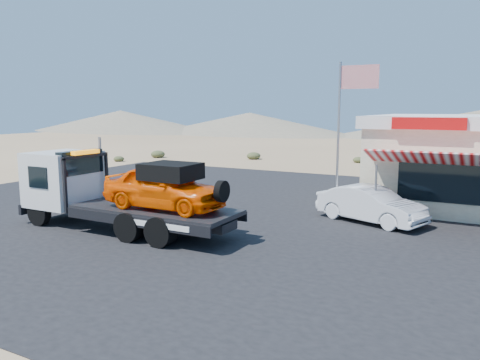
# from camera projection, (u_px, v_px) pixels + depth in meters

# --- Properties ---
(ground) EXTENTS (120.00, 120.00, 0.00)m
(ground) POSITION_uv_depth(u_px,v_px,m) (177.00, 223.00, 17.39)
(ground) COLOR #8B6F4F
(ground) RESTS_ON ground
(asphalt_lot) EXTENTS (32.00, 24.00, 0.02)m
(asphalt_lot) POSITION_uv_depth(u_px,v_px,m) (260.00, 213.00, 19.07)
(asphalt_lot) COLOR black
(asphalt_lot) RESTS_ON ground
(tow_truck) EXTENTS (8.16, 2.42, 2.73)m
(tow_truck) POSITION_uv_depth(u_px,v_px,m) (120.00, 189.00, 16.17)
(tow_truck) COLOR black
(tow_truck) RESTS_ON asphalt_lot
(white_sedan) EXTENTS (4.31, 2.74, 1.34)m
(white_sedan) POSITION_uv_depth(u_px,v_px,m) (370.00, 204.00, 17.37)
(white_sedan) COLOR silver
(white_sedan) RESTS_ON asphalt_lot
(flagpole) EXTENTS (1.55, 0.10, 6.00)m
(flagpole) POSITION_uv_depth(u_px,v_px,m) (345.00, 120.00, 18.43)
(flagpole) COLOR #99999E
(flagpole) RESTS_ON asphalt_lot
(desert_scrub) EXTENTS (22.86, 32.52, 0.65)m
(desert_scrub) POSITION_uv_depth(u_px,v_px,m) (104.00, 166.00, 32.20)
(desert_scrub) COLOR #393E21
(desert_scrub) RESTS_ON ground
(distant_hills) EXTENTS (126.00, 48.00, 4.20)m
(distant_hills) POSITION_uv_depth(u_px,v_px,m) (341.00, 124.00, 69.71)
(distant_hills) COLOR #726B59
(distant_hills) RESTS_ON ground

